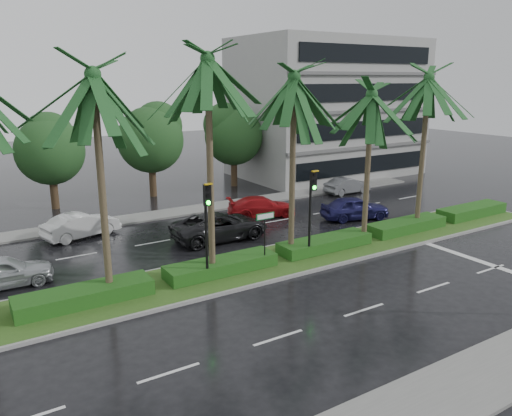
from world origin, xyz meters
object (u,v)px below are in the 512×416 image
car_darkgrey (220,226)px  car_grey (347,186)px  car_white (81,225)px  car_red (262,207)px  signal_median_left (207,218)px  street_sign (265,226)px  car_blue (355,208)px  car_silver (2,272)px

car_darkgrey → car_grey: bearing=-69.4°
car_white → car_darkgrey: size_ratio=0.78×
car_white → car_darkgrey: (6.40, -4.41, 0.06)m
car_red → signal_median_left: bearing=153.1°
street_sign → car_red: size_ratio=0.59×
car_red → car_grey: car_red is taller
car_darkgrey → car_blue: (9.10, -0.90, -0.02)m
car_silver → car_red: (15.40, 3.69, -0.05)m
car_silver → car_darkgrey: bearing=-82.4°
signal_median_left → car_white: bearing=107.1°
street_sign → car_white: (-6.00, 9.58, -1.43)m
car_red → car_white: bearing=98.8°
car_blue → car_red: bearing=67.6°
car_blue → signal_median_left: bearing=125.8°
car_white → car_blue: size_ratio=0.99×
car_white → car_grey: (20.00, 0.39, -0.07)m
street_sign → car_darkgrey: size_ratio=0.48×
car_silver → car_grey: size_ratio=1.07×
signal_median_left → car_red: size_ratio=0.99×
car_red → car_silver: bearing=120.8°
car_silver → car_red: car_silver is taller
car_silver → car_white: bearing=-37.4°
signal_median_left → street_sign: 3.13m
street_sign → car_darkgrey: bearing=85.6°
car_white → car_grey: size_ratio=1.12×
car_silver → car_white: 6.97m
signal_median_left → car_silver: signal_median_left is taller
car_white → car_darkgrey: car_darkgrey is taller
signal_median_left → car_blue: size_ratio=1.02×
car_darkgrey → car_blue: size_ratio=1.26×
car_red → car_grey: size_ratio=1.16×
signal_median_left → car_silver: bearing=149.4°
car_silver → car_white: car_white is taller
signal_median_left → street_sign: size_ratio=1.68×
car_silver → car_grey: (24.50, 5.71, -0.07)m
signal_median_left → car_white: size_ratio=1.04×
signal_median_left → car_grey: size_ratio=1.16×
signal_median_left → car_grey: signal_median_left is taller
street_sign → car_red: 9.45m
signal_median_left → car_red: signal_median_left is taller
car_red → car_grey: (9.10, 2.02, -0.01)m
street_sign → car_white: 11.39m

